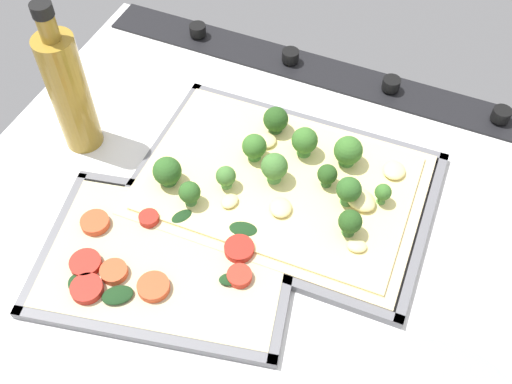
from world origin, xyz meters
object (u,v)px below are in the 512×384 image
object	(u,v)px
veggie_pizza_back	(163,260)
baking_tray_front	(283,190)
baking_tray_back	(168,262)
broccoli_pizza	(284,180)
oil_bottle	(69,90)

from	to	relation	value
veggie_pizza_back	baking_tray_front	bearing A→B (deg)	-119.34
baking_tray_front	veggie_pizza_back	size ratio (longest dim) A/B	1.24
baking_tray_front	baking_tray_back	distance (cm)	18.80
baking_tray_front	baking_tray_back	world-z (taller)	same
baking_tray_front	broccoli_pizza	world-z (taller)	broccoli_pizza
baking_tray_front	baking_tray_back	size ratio (longest dim) A/B	1.14
baking_tray_front	veggie_pizza_back	bearing A→B (deg)	60.66
broccoli_pizza	veggie_pizza_back	distance (cm)	19.63
baking_tray_back	oil_bottle	size ratio (longest dim) A/B	1.51
broccoli_pizza	veggie_pizza_back	bearing A→B (deg)	61.24
oil_bottle	veggie_pizza_back	bearing A→B (deg)	146.03
oil_bottle	broccoli_pizza	bearing A→B (deg)	-174.18
veggie_pizza_back	oil_bottle	distance (cm)	26.71
baking_tray_back	veggie_pizza_back	size ratio (longest dim) A/B	1.09
baking_tray_back	oil_bottle	world-z (taller)	oil_bottle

